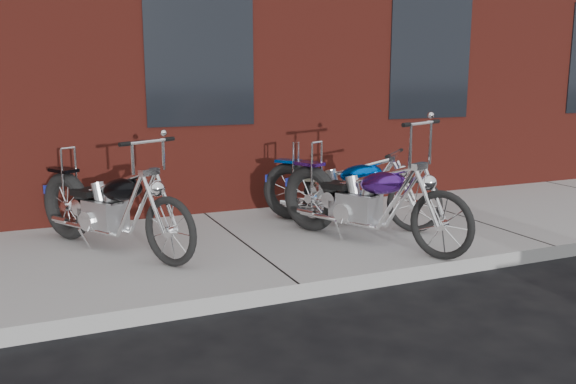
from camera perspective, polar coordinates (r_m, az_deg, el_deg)
name	(u,v)px	position (r m, az deg, el deg)	size (l,w,h in m)	color
ground	(299,300)	(5.42, 1.04, -10.11)	(120.00, 120.00, 0.00)	black
sidewalk	(242,248)	(6.72, -4.30, -5.26)	(22.00, 3.00, 0.15)	#A2A09C
chopper_purple	(366,203)	(6.60, 7.29, -1.07)	(1.10, 2.24, 1.35)	black
chopper_blue	(345,192)	(7.36, 5.33, 0.01)	(1.60, 1.73, 0.98)	black
chopper_third	(111,210)	(6.51, -16.27, -1.67)	(1.28, 2.09, 1.20)	black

